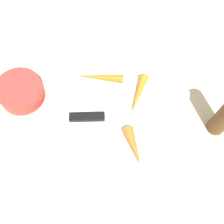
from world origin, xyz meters
The scene contains 7 objects.
ground_plane centered at (0.00, 0.00, 0.00)m, with size 1.40×1.40×0.00m, color #C6B793.
cutting_board centered at (0.00, 0.00, 0.01)m, with size 0.36×0.26×0.01m, color silver.
knife centered at (0.04, 0.03, 0.02)m, with size 0.19×0.09×0.01m.
carrot_longest centered at (0.07, -0.08, 0.02)m, with size 0.02×0.02×0.14m, color orange.
carrot_shortest centered at (-0.08, 0.07, 0.03)m, with size 0.03×0.03×0.09m, color orange.
carrot_medium centered at (-0.05, -0.07, 0.02)m, with size 0.02×0.02×0.12m, color orange.
small_bowl centered at (0.25, 0.03, 0.03)m, with size 0.12×0.12×0.05m, color red.
Camera 1 is at (-0.09, 0.26, 0.56)m, focal length 37.94 mm.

